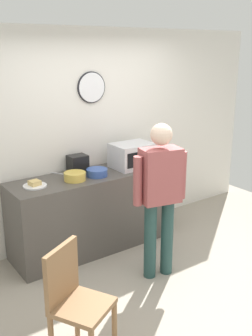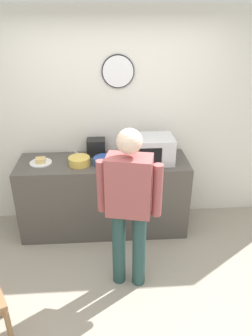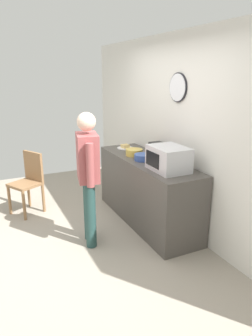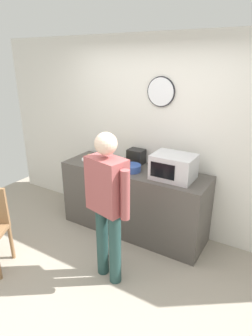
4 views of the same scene
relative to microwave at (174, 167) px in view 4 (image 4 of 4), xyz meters
The scene contains 11 objects.
ground_plane 1.66m from the microwave, 108.57° to the right, with size 6.00×6.00×0.00m, color #9E9384.
back_wall 0.61m from the microwave, 134.92° to the left, with size 5.40×0.13×2.60m.
kitchen_counter 0.83m from the microwave, behind, with size 2.00×0.62×0.93m, color #4C4742.
microwave is the anchor object (origin of this frame).
sandwich_plate 1.29m from the microwave, behind, with size 0.25×0.25×0.07m.
salad_bowl 0.56m from the microwave, behind, with size 0.24×0.24×0.09m, color #33519E.
cereal_bowl 0.84m from the microwave, behind, with size 0.25×0.25×0.09m, color gold.
toaster 0.69m from the microwave, 160.27° to the left, with size 0.22×0.18×0.20m, color black.
fork_utensil 0.95m from the microwave, 161.70° to the left, with size 0.17×0.02×0.01m, color silver.
spoon_utensil 0.33m from the microwave, 121.13° to the left, with size 0.17×0.02×0.01m, color silver.
person_standing 0.98m from the microwave, 109.45° to the right, with size 0.58×0.32×1.66m.
Camera 4 is at (1.56, -1.80, 2.29)m, focal length 30.21 mm.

